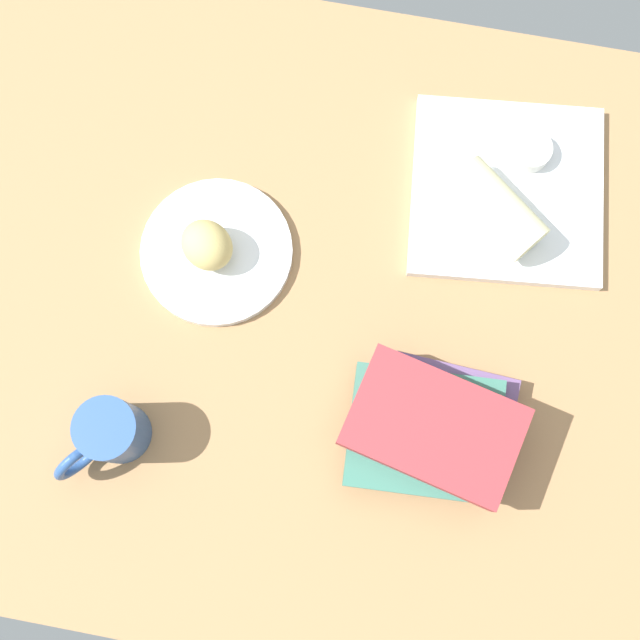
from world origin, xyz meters
The scene contains 8 objects.
dining_table centered at (0.00, 0.00, 2.00)cm, with size 110.00×90.00×4.00cm, color #9E754C.
round_plate centered at (10.29, -5.04, 4.70)cm, with size 20.27×20.27×1.40cm, color white.
scone_pastry centered at (11.02, -4.65, 8.44)cm, with size 7.12×6.21×6.07cm, color tan.
square_plate centered at (-26.61, -20.57, 4.80)cm, with size 25.63×25.63×1.60cm, color white.
sauce_cup centered at (-28.60, -25.98, 6.84)cm, with size 5.60×5.60×2.29cm.
breakfast_wrap centered at (-25.02, -16.24, 8.64)cm, with size 6.08×6.08×13.36cm, color beige.
book_stack centered at (-21.07, 13.27, 8.42)cm, with size 22.41×17.94×9.05cm.
coffee_mug centered at (17.59, 21.05, 8.72)cm, with size 9.71×11.10×9.24cm.
Camera 1 is at (-8.98, 23.46, 107.58)cm, focal length 45.16 mm.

